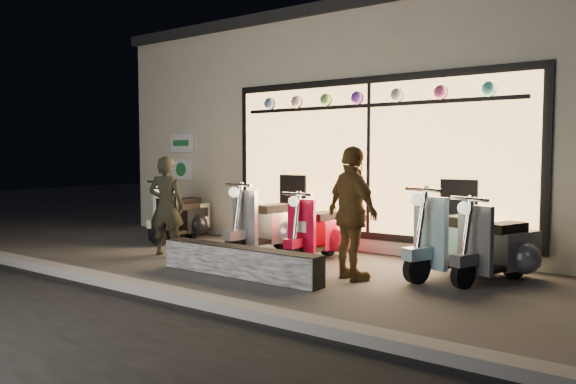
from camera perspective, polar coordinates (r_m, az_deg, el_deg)
name	(u,v)px	position (r m, az deg, el deg)	size (l,w,h in m)	color
ground	(256,266)	(8.20, -3.32, -7.53)	(40.00, 40.00, 0.00)	#383533
kerb	(146,289)	(6.80, -14.26, -9.51)	(40.00, 0.25, 0.12)	slate
shop_building	(404,131)	(12.30, 11.68, 6.04)	(10.20, 6.23, 4.20)	beige
graffiti_barrier	(240,262)	(7.50, -4.94, -7.05)	(2.51, 0.28, 0.40)	black
scooter_silver	(271,225)	(9.30, -1.74, -3.37)	(0.60, 1.57, 1.11)	black
scooter_red	(320,232)	(8.75, 3.29, -4.10)	(0.47, 1.41, 1.02)	black
scooter_black	(185,219)	(10.73, -10.46, -2.74)	(0.61, 1.39, 0.99)	black
scooter_cream	(184,215)	(11.06, -10.49, -2.34)	(0.62, 1.53, 1.09)	black
scooter_blue	(462,242)	(7.81, 17.30, -4.83)	(0.90, 1.59, 1.15)	black
scooter_grey	(502,248)	(7.70, 20.96, -5.32)	(0.79, 1.47, 1.06)	black
man	(166,206)	(9.17, -12.26, -1.39)	(0.58, 0.38, 1.59)	black
woman	(352,213)	(7.24, 6.55, -2.17)	(1.01, 0.42, 1.72)	brown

